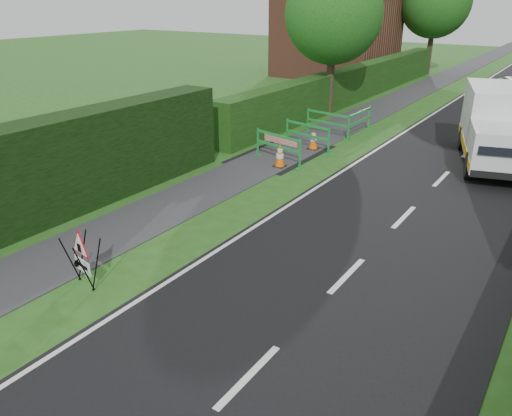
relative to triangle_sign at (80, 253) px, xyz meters
The scene contains 15 objects.
ground 2.21m from the triangle_sign, 38.89° to the right, with size 120.00×120.00×0.00m, color #284F16.
footpath 33.72m from the triangle_sign, 92.33° to the left, with size 2.00×90.00×0.02m, color #2D2D30.
hedge_west_far 20.97m from the triangle_sign, 99.26° to the left, with size 1.00×24.00×1.80m, color #14380F.
house_west 29.96m from the triangle_sign, 106.27° to the left, with size 7.50×7.40×7.88m.
tree_nw 17.36m from the triangle_sign, 100.10° to the left, with size 4.40×4.40×6.70m.
tree_fw 33.08m from the triangle_sign, 95.20° to the left, with size 4.80×4.80×7.24m.
triangle_sign is the anchor object (origin of this frame).
works_van 13.81m from the triangle_sign, 68.03° to the left, with size 3.52×5.76×2.46m.
traffic_cone_3 8.47m from the triangle_sign, 94.57° to the left, with size 0.38×0.38×0.79m.
traffic_cone_4 10.92m from the triangle_sign, 93.82° to the left, with size 0.38×0.38×0.79m.
ped_barrier_0 8.91m from the triangle_sign, 96.47° to the left, with size 2.09×0.80×1.00m.
ped_barrier_1 10.74m from the triangle_sign, 94.76° to the left, with size 2.09×0.78×1.00m.
ped_barrier_2 12.93m from the triangle_sign, 95.09° to the left, with size 2.09×0.69×1.00m.
ped_barrier_3 13.83m from the triangle_sign, 90.77° to the left, with size 0.38×2.06×1.00m.
redwhite_plank 10.04m from the triangle_sign, 98.83° to the left, with size 1.50×0.04×0.25m, color red.
Camera 1 is at (5.86, -3.79, 5.24)m, focal length 35.00 mm.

